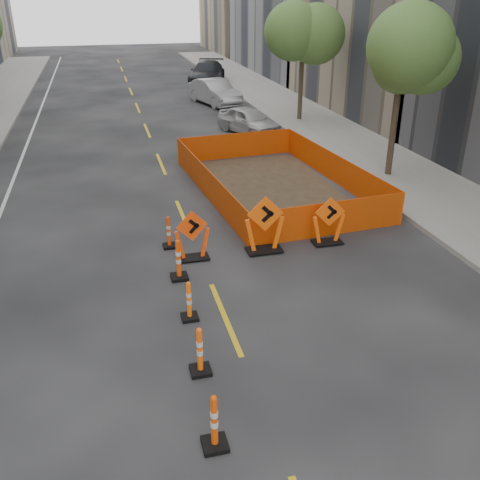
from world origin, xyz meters
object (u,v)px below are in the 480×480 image
object	(u,v)px
channelizer_5	(189,300)
parked_car_mid	(215,92)
channelizer_6	(178,259)
parked_car_far	(207,73)
chevron_sign_right	(329,221)
channelizer_3	(214,422)
chevron_sign_center	(265,224)
channelizer_7	(169,232)
chevron_sign_left	(192,235)
channelizer_4	(200,351)
parked_car_near	(249,121)

from	to	relation	value
channelizer_5	parked_car_mid	size ratio (longest dim) A/B	0.20
channelizer_6	parked_car_far	xyz separation A→B (m)	(6.70, 29.89, 0.28)
channelizer_6	parked_car_mid	distance (m)	22.54
chevron_sign_right	channelizer_6	bearing A→B (deg)	-161.82
channelizer_3	chevron_sign_right	size ratio (longest dim) A/B	0.73
channelizer_6	parked_car_mid	bearing A→B (deg)	75.63
chevron_sign_center	channelizer_3	bearing A→B (deg)	-107.72
parked_car_mid	chevron_sign_center	bearing A→B (deg)	-114.11
channelizer_3	channelizer_7	bearing A→B (deg)	87.87
chevron_sign_center	chevron_sign_left	bearing A→B (deg)	-175.81
channelizer_4	parked_car_mid	xyz separation A→B (m)	(5.75, 25.60, 0.26)
chevron_sign_center	channelizer_5	bearing A→B (deg)	-127.21
parked_car_near	parked_car_mid	distance (m)	7.79
channelizer_6	chevron_sign_center	world-z (taller)	chevron_sign_center
channelizer_4	parked_car_far	bearing A→B (deg)	78.48
channelizer_4	channelizer_7	xyz separation A→B (m)	(0.16, 5.65, -0.03)
channelizer_3	chevron_sign_left	xyz separation A→B (m)	(0.80, 6.62, 0.20)
channelizer_5	channelizer_4	bearing A→B (deg)	-93.28
channelizer_3	chevron_sign_right	bearing A→B (deg)	54.35
channelizer_7	parked_car_mid	xyz separation A→B (m)	(5.59, 19.95, 0.30)
channelizer_3	parked_car_near	xyz separation A→B (m)	(5.98, 19.69, 0.14)
chevron_sign_right	parked_car_near	world-z (taller)	chevron_sign_right
chevron_sign_center	chevron_sign_right	bearing A→B (deg)	6.87
channelizer_4	chevron_sign_center	xyz separation A→B (m)	(2.70, 4.69, 0.33)
channelizer_5	parked_car_mid	distance (m)	24.38
chevron_sign_left	chevron_sign_center	world-z (taller)	chevron_sign_center
parked_car_mid	parked_car_far	size ratio (longest dim) A/B	0.83
chevron_sign_left	parked_car_near	world-z (taller)	chevron_sign_left
channelizer_5	parked_car_far	bearing A→B (deg)	78.01
channelizer_3	parked_car_far	distance (m)	36.22
channelizer_3	chevron_sign_right	world-z (taller)	chevron_sign_right
chevron_sign_left	channelizer_6	bearing A→B (deg)	-126.34
channelizer_6	parked_car_mid	size ratio (longest dim) A/B	0.23
parked_car_mid	chevron_sign_left	bearing A→B (deg)	-119.47
parked_car_mid	channelizer_4	bearing A→B (deg)	-118.48
channelizer_5	channelizer_6	distance (m)	1.89
channelizer_3	parked_car_far	bearing A→B (deg)	78.90
channelizer_6	parked_car_near	size ratio (longest dim) A/B	0.28
chevron_sign_right	parked_car_far	bearing A→B (deg)	91.50
channelizer_4	chevron_sign_right	xyz separation A→B (m)	(4.63, 4.74, 0.21)
channelizer_5	parked_car_mid	world-z (taller)	parked_car_mid
chevron_sign_center	parked_car_mid	world-z (taller)	chevron_sign_center
channelizer_6	chevron_sign_left	bearing A→B (deg)	61.58
channelizer_6	channelizer_7	xyz separation A→B (m)	(0.00, 1.88, -0.07)
chevron_sign_right	parked_car_near	xyz separation A→B (m)	(1.22, 13.07, -0.06)
channelizer_4	channelizer_7	bearing A→B (deg)	88.37
channelizer_5	chevron_sign_right	xyz separation A→B (m)	(4.53, 2.86, 0.25)
channelizer_5	channelizer_7	bearing A→B (deg)	89.19
chevron_sign_left	parked_car_far	bearing A→B (deg)	70.03
channelizer_4	chevron_sign_center	world-z (taller)	chevron_sign_center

